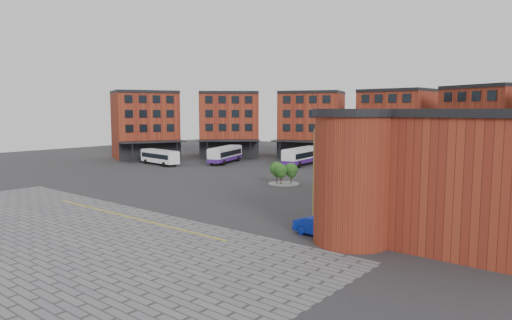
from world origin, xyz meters
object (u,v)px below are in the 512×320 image
Objects in this scene: bus_c at (302,156)px; bus_f at (465,176)px; tree_island at (283,171)px; bus_b at (225,154)px; blue_car at (320,227)px; bus_e at (446,167)px; bus_d at (358,159)px; bus_a at (160,156)px.

bus_c is 32.48m from bus_f.
bus_b is at bearing 150.14° from tree_island.
tree_island is 0.92× the size of blue_car.
bus_c is at bearing 5.73° from bus_b.
bus_e is 2.42× the size of blue_car.
bus_b reaches higher than tree_island.
tree_island is 22.13m from bus_d.
blue_car is at bearing -58.39° from bus_b.
bus_b and bus_d have the same top height.
bus_f is 32.00m from blue_car.
bus_b is 53.95m from blue_car.
bus_e is (47.93, 16.72, 0.10)m from bus_a.
bus_c is 11.03m from bus_d.
blue_car is at bearing -108.05° from bus_a.
bus_a is (-31.84, 3.68, -0.16)m from tree_island.
bus_f is (45.19, -1.70, -0.02)m from bus_b.
bus_d is at bearing 0.56° from bus_c.
bus_e reaches higher than tree_island.
tree_island is at bearing 47.89° from blue_car.
bus_f reaches higher than blue_car.
bus_c is at bearing 116.86° from tree_island.
bus_d is (32.36, 18.44, 0.06)m from bus_a.
bus_c reaches higher than bus_a.
bus_a is at bearing 70.25° from blue_car.
bus_f is at bearing -42.62° from bus_d.
blue_car is (49.90, -23.35, -0.91)m from bus_a.
bus_c is 2.54× the size of blue_car.
tree_island is 26.72m from blue_car.
bus_c reaches higher than tree_island.
bus_f is 2.27× the size of blue_car.
bus_c is (21.45, 16.83, 0.11)m from bus_a.
tree_island is 22.99m from bus_c.
bus_d is 1.09× the size of bus_f.
bus_e reaches higher than blue_car.
blue_car is (18.06, -19.66, -1.07)m from tree_island.
bus_e reaches higher than bus_d.
blue_car is at bearing -62.54° from bus_c.
bus_c is at bearing -44.87° from bus_a.
blue_car is (-2.95, -31.85, -0.95)m from bus_f.
bus_d reaches higher than blue_car.
tree_island is 0.43× the size of bus_a.
bus_f is at bearing 30.11° from tree_island.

